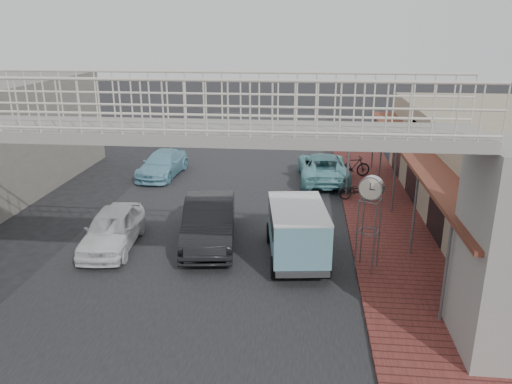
% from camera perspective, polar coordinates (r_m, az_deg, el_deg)
% --- Properties ---
extents(ground, '(120.00, 120.00, 0.00)m').
position_cam_1_polar(ground, '(16.72, -6.22, -7.76)').
color(ground, black).
rests_on(ground, ground).
extents(road_strip, '(10.00, 60.00, 0.01)m').
position_cam_1_polar(road_strip, '(16.72, -6.22, -7.74)').
color(road_strip, black).
rests_on(road_strip, ground).
extents(sidewalk, '(3.00, 40.00, 0.10)m').
position_cam_1_polar(sidewalk, '(19.37, 14.92, -4.37)').
color(sidewalk, brown).
rests_on(sidewalk, ground).
extents(shophouse_row, '(7.20, 18.00, 4.00)m').
position_cam_1_polar(shophouse_row, '(20.87, 27.15, 1.52)').
color(shophouse_row, gray).
rests_on(shophouse_row, ground).
extents(footbridge, '(16.40, 2.40, 6.34)m').
position_cam_1_polar(footbridge, '(11.91, -10.64, -2.36)').
color(footbridge, gray).
rests_on(footbridge, ground).
extents(white_hatchback, '(1.95, 4.13, 1.37)m').
position_cam_1_polar(white_hatchback, '(18.00, -16.09, -4.07)').
color(white_hatchback, white).
rests_on(white_hatchback, ground).
extents(dark_sedan, '(2.35, 5.09, 1.62)m').
position_cam_1_polar(dark_sedan, '(17.69, -5.35, -3.35)').
color(dark_sedan, black).
rests_on(dark_sedan, ground).
extents(angkot_curb, '(2.59, 5.14, 1.39)m').
position_cam_1_polar(angkot_curb, '(25.07, 7.66, 2.83)').
color(angkot_curb, '#6FB8C0').
rests_on(angkot_curb, ground).
extents(angkot_far, '(2.05, 4.40, 1.24)m').
position_cam_1_polar(angkot_far, '(26.17, -10.61, 3.17)').
color(angkot_far, '#75B5CB').
rests_on(angkot_far, ground).
extents(angkot_van, '(2.22, 4.10, 1.92)m').
position_cam_1_polar(angkot_van, '(16.25, 4.70, -3.80)').
color(angkot_van, black).
rests_on(angkot_van, ground).
extents(motorcycle_near, '(1.70, 0.66, 0.88)m').
position_cam_1_polar(motorcycle_near, '(22.23, 11.55, 0.18)').
color(motorcycle_near, black).
rests_on(motorcycle_near, sidewalk).
extents(motorcycle_far, '(1.85, 0.96, 1.07)m').
position_cam_1_polar(motorcycle_far, '(25.68, 11.02, 2.89)').
color(motorcycle_far, black).
rests_on(motorcycle_far, sidewalk).
extents(street_clock, '(0.78, 0.76, 3.02)m').
position_cam_1_polar(street_clock, '(15.34, 13.03, -0.06)').
color(street_clock, '#59595B').
rests_on(street_clock, sidewalk).
extents(arrow_sign, '(1.96, 1.29, 3.25)m').
position_cam_1_polar(arrow_sign, '(22.46, 12.62, 6.07)').
color(arrow_sign, '#59595B').
rests_on(arrow_sign, sidewalk).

